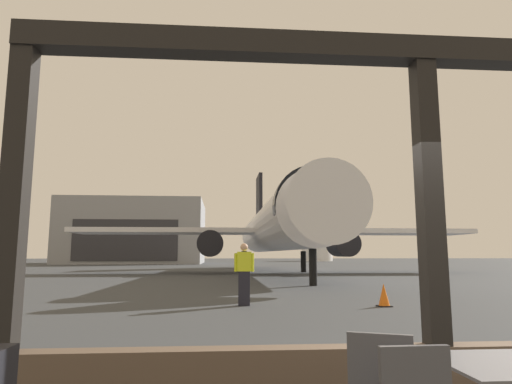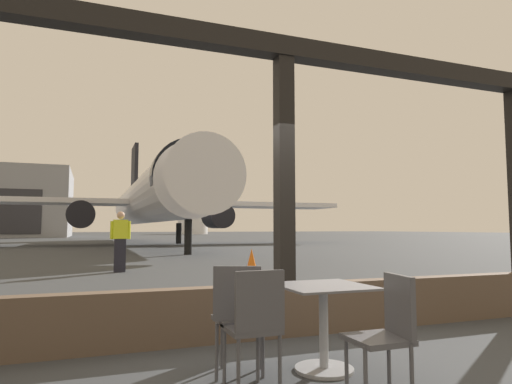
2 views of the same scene
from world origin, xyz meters
name	(u,v)px [view 2 (image 2 of 2)]	position (x,y,z in m)	size (l,w,h in m)	color
ground_plane	(114,241)	(0.00, 40.00, 0.00)	(220.00, 220.00, 0.00)	#383A3D
window_frame	(284,225)	(0.00, 0.00, 1.30)	(7.92, 0.24, 3.59)	brown
dining_table	(324,321)	(-0.20, -1.29, 0.43)	(0.78, 0.78, 0.75)	slate
cafe_chair_window_left	(238,310)	(-0.97, -1.21, 0.56)	(0.50, 0.50, 0.94)	#4C4C51
cafe_chair_window_right	(388,327)	(-0.12, -2.09, 0.54)	(0.44, 0.44, 0.91)	#4C4C51
cafe_chair_aisle_left	(255,319)	(-0.94, -1.53, 0.55)	(0.40, 0.40, 0.93)	#4C4C51
airplane	(152,199)	(2.21, 29.74, 3.48)	(30.81, 34.79, 10.32)	silver
ground_crew_worker	(120,240)	(-1.35, 8.56, 0.90)	(0.56, 0.22, 1.74)	black
traffic_cone	(252,260)	(2.49, 8.04, 0.30)	(0.36, 0.36, 0.63)	orange
fuel_storage_tank	(193,221)	(18.29, 88.79, 2.69)	(6.37, 6.37, 5.38)	white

